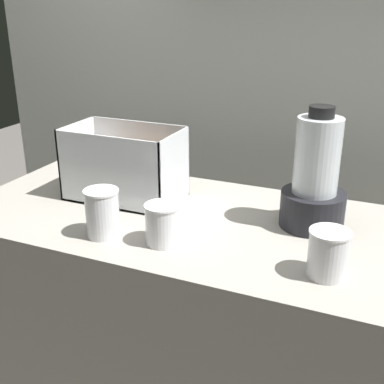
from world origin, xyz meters
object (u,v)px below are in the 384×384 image
(carrot_display_bin, at_px, (128,176))
(juice_cup_mango_left, at_px, (162,227))
(juice_cup_beet_far_left, at_px, (103,216))
(blender_pitcher, at_px, (315,182))
(juice_cup_mango_middle, at_px, (328,256))

(carrot_display_bin, bearing_deg, juice_cup_mango_left, -44.85)
(juice_cup_beet_far_left, bearing_deg, carrot_display_bin, 105.80)
(carrot_display_bin, distance_m, blender_pitcher, 0.58)
(blender_pitcher, bearing_deg, juice_cup_mango_left, -142.21)
(blender_pitcher, bearing_deg, juice_cup_mango_middle, -72.25)
(blender_pitcher, bearing_deg, juice_cup_beet_far_left, -150.57)
(juice_cup_beet_far_left, bearing_deg, juice_cup_mango_left, 7.86)
(blender_pitcher, xyz_separation_m, juice_cup_mango_middle, (0.08, -0.26, -0.08))
(carrot_display_bin, relative_size, juice_cup_mango_middle, 3.12)
(juice_cup_mango_middle, bearing_deg, juice_cup_mango_left, -179.54)
(juice_cup_beet_far_left, height_order, juice_cup_mango_left, juice_cup_beet_far_left)
(juice_cup_mango_middle, bearing_deg, carrot_display_bin, 160.29)
(blender_pitcher, distance_m, juice_cup_beet_far_left, 0.58)
(juice_cup_beet_far_left, bearing_deg, juice_cup_mango_middle, 2.58)
(juice_cup_beet_far_left, bearing_deg, blender_pitcher, 29.43)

